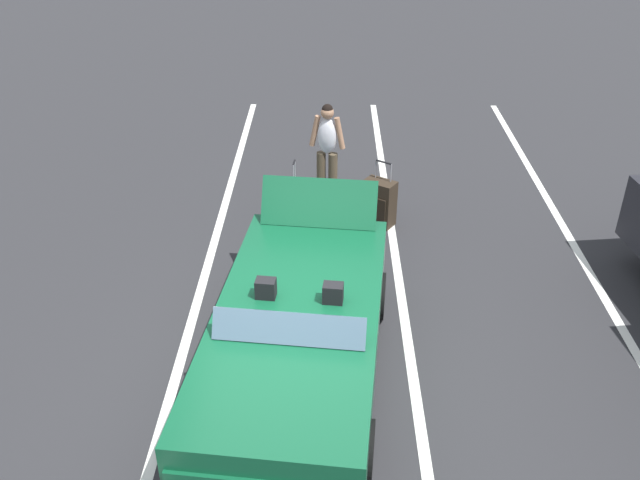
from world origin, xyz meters
TOP-DOWN VIEW (x-y plane):
  - ground_plane at (0.00, 0.00)m, footprint 80.00×80.00m
  - lot_line_near at (0.00, -1.39)m, footprint 18.00×0.12m
  - lot_line_mid at (0.00, 1.31)m, footprint 18.00×0.12m
  - convertible_car at (0.20, -0.02)m, footprint 4.35×2.19m
  - suitcase_large_black at (-3.57, 1.11)m, footprint 0.50×0.55m
  - suitcase_medium_bright at (-3.58, 0.37)m, footprint 0.45×0.34m
  - suitcase_small_carryon at (-4.05, -0.28)m, footprint 0.36×0.23m
  - duffel_bag at (-2.76, 0.21)m, footprint 0.63×0.69m
  - traveler_person at (-4.44, 0.30)m, footprint 0.29×0.61m

SIDE VIEW (x-z plane):
  - ground_plane at x=0.00m, z-range 0.00..0.00m
  - lot_line_near at x=0.00m, z-range 0.00..0.00m
  - lot_line_mid at x=0.00m, z-range 0.00..0.00m
  - duffel_bag at x=-2.76m, z-range -0.01..0.33m
  - suitcase_small_carryon at x=-4.05m, z-range -0.16..0.67m
  - suitcase_medium_bright at x=-3.58m, z-range 0.00..0.62m
  - suitcase_large_black at x=-3.57m, z-range -0.15..0.89m
  - convertible_car at x=0.20m, z-range -0.16..1.35m
  - traveler_person at x=-4.44m, z-range 0.10..1.76m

